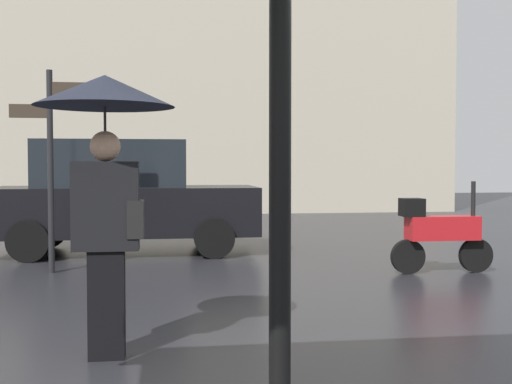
# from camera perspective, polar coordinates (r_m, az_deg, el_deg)

# --- Properties ---
(pedestrian_with_umbrella) EXTENTS (1.03, 1.03, 2.11)m
(pedestrian_with_umbrella) POSITION_cam_1_polar(r_m,az_deg,el_deg) (4.87, -13.22, 4.70)
(pedestrian_with_umbrella) COLOR black
(pedestrian_with_umbrella) RESTS_ON ground
(parked_scooter) EXTENTS (1.42, 0.32, 1.23)m
(parked_scooter) POSITION_cam_1_polar(r_m,az_deg,el_deg) (8.95, 15.98, -3.44)
(parked_scooter) COLOR black
(parked_scooter) RESTS_ON ground
(parked_car_left) EXTENTS (4.30, 1.88, 1.86)m
(parked_car_left) POSITION_cam_1_polar(r_m,az_deg,el_deg) (10.81, -11.85, -0.38)
(parked_car_left) COLOR black
(parked_car_left) RESTS_ON ground
(street_signpost) EXTENTS (1.08, 0.08, 2.72)m
(street_signpost) POSITION_cam_1_polar(r_m,az_deg,el_deg) (9.02, -17.80, 3.61)
(street_signpost) COLOR black
(street_signpost) RESTS_ON ground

